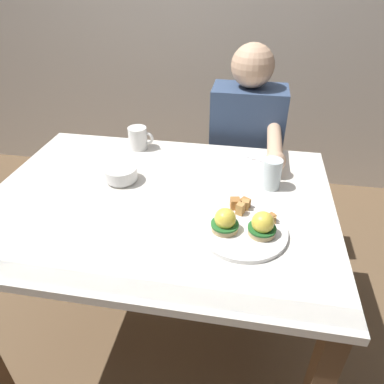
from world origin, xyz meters
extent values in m
plane|color=brown|center=(0.00, 0.00, 0.00)|extent=(6.00, 6.00, 0.00)
cube|color=white|center=(0.00, 0.00, 0.73)|extent=(1.20, 0.90, 0.03)
cube|color=#4C6BB7|center=(0.00, -0.40, 0.74)|extent=(1.20, 0.06, 0.00)
cube|color=#4C6BB7|center=(0.00, 0.40, 0.74)|extent=(1.20, 0.06, 0.00)
cube|color=brown|center=(-0.55, 0.40, 0.36)|extent=(0.06, 0.06, 0.71)
cube|color=brown|center=(0.55, 0.40, 0.36)|extent=(0.06, 0.06, 0.71)
cylinder|color=white|center=(0.30, -0.14, 0.75)|extent=(0.27, 0.27, 0.01)
cylinder|color=tan|center=(0.25, -0.15, 0.76)|extent=(0.08, 0.08, 0.02)
cylinder|color=#286B2D|center=(0.25, -0.15, 0.78)|extent=(0.08, 0.08, 0.01)
sphere|color=yellow|center=(0.25, -0.15, 0.80)|extent=(0.06, 0.06, 0.06)
cylinder|color=tan|center=(0.36, -0.15, 0.76)|extent=(0.08, 0.08, 0.02)
cylinder|color=#236028|center=(0.36, -0.15, 0.78)|extent=(0.08, 0.08, 0.01)
sphere|color=yellow|center=(0.36, -0.15, 0.80)|extent=(0.07, 0.07, 0.07)
cube|color=#AD7038|center=(0.30, -0.02, 0.77)|extent=(0.04, 0.04, 0.03)
cube|color=#AD7038|center=(0.38, -0.08, 0.77)|extent=(0.03, 0.03, 0.03)
cube|color=#AD7038|center=(0.27, -0.03, 0.77)|extent=(0.04, 0.04, 0.04)
cube|color=tan|center=(0.30, -0.03, 0.77)|extent=(0.02, 0.02, 0.03)
cube|color=tan|center=(0.39, -0.08, 0.77)|extent=(0.03, 0.03, 0.02)
cube|color=tan|center=(0.29, -0.06, 0.77)|extent=(0.03, 0.03, 0.04)
cylinder|color=white|center=(-0.16, 0.09, 0.74)|extent=(0.10, 0.10, 0.01)
cylinder|color=white|center=(-0.16, 0.09, 0.77)|extent=(0.12, 0.12, 0.04)
cube|color=#B7E093|center=(-0.18, 0.07, 0.77)|extent=(0.03, 0.03, 0.02)
cube|color=#F4A85B|center=(-0.18, 0.09, 0.78)|extent=(0.03, 0.03, 0.03)
cube|color=#B7E093|center=(-0.15, 0.06, 0.78)|extent=(0.03, 0.03, 0.02)
cube|color=#F4A85B|center=(-0.15, 0.09, 0.78)|extent=(0.03, 0.03, 0.02)
cube|color=#EA6B70|center=(-0.16, 0.08, 0.77)|extent=(0.04, 0.04, 0.03)
cube|color=#B7E093|center=(-0.18, 0.08, 0.77)|extent=(0.03, 0.03, 0.02)
cube|color=#EA6B70|center=(-0.15, 0.07, 0.78)|extent=(0.03, 0.03, 0.03)
cylinder|color=white|center=(-0.18, 0.36, 0.79)|extent=(0.08, 0.08, 0.09)
cylinder|color=black|center=(-0.18, 0.36, 0.83)|extent=(0.07, 0.07, 0.01)
torus|color=white|center=(-0.14, 0.36, 0.79)|extent=(0.06, 0.02, 0.06)
cube|color=silver|center=(0.37, 0.31, 0.74)|extent=(0.11, 0.07, 0.00)
cube|color=silver|center=(0.31, 0.36, 0.74)|extent=(0.04, 0.04, 0.00)
cylinder|color=silver|center=(0.38, 0.14, 0.80)|extent=(0.07, 0.07, 0.11)
cylinder|color=silver|center=(0.38, 0.14, 0.77)|extent=(0.06, 0.06, 0.06)
cylinder|color=#33333D|center=(0.19, 0.53, 0.23)|extent=(0.11, 0.11, 0.45)
cylinder|color=#33333D|center=(0.37, 0.53, 0.23)|extent=(0.11, 0.11, 0.45)
cube|color=#384C70|center=(0.28, 0.63, 0.70)|extent=(0.34, 0.20, 0.50)
sphere|color=#DBAD89|center=(0.28, 0.63, 1.04)|extent=(0.19, 0.19, 0.19)
cylinder|color=#DBAD89|center=(0.40, 0.38, 0.80)|extent=(0.06, 0.30, 0.06)
sphere|color=#DBAD89|center=(0.40, 0.23, 0.80)|extent=(0.08, 0.08, 0.08)
camera|label=1|loc=(0.29, -0.98, 1.45)|focal=33.39mm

